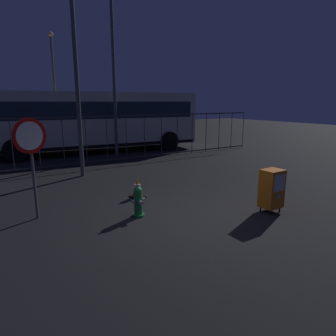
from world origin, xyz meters
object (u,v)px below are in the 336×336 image
at_px(fire_hydrant, 138,201).
at_px(bus_far, 88,115).
at_px(stop_sign, 31,148).
at_px(traffic_cone, 137,188).
at_px(street_light_near_left, 113,60).
at_px(newspaper_box_primary, 272,188).
at_px(bus_near, 94,119).
at_px(street_light_far_right, 54,79).
at_px(street_light_near_right, 76,62).

height_order(fire_hydrant, bus_far, bus_far).
height_order(stop_sign, traffic_cone, stop_sign).
relative_size(traffic_cone, street_light_near_left, 0.07).
bearing_deg(newspaper_box_primary, bus_near, 93.10).
relative_size(stop_sign, traffic_cone, 4.21).
bearing_deg(traffic_cone, newspaper_box_primary, -51.13).
height_order(street_light_near_left, street_light_far_right, street_light_near_left).
distance_m(newspaper_box_primary, street_light_far_right, 16.67).
distance_m(street_light_near_right, street_light_far_right, 10.54).
relative_size(traffic_cone, street_light_far_right, 0.08).
relative_size(bus_near, street_light_near_left, 1.41).
relative_size(stop_sign, bus_far, 0.21).
bearing_deg(newspaper_box_primary, bus_far, 87.51).
height_order(fire_hydrant, newspaper_box_primary, newspaper_box_primary).
relative_size(bus_near, bus_far, 1.01).
height_order(fire_hydrant, street_light_near_left, street_light_near_left).
height_order(fire_hydrant, traffic_cone, fire_hydrant).
bearing_deg(stop_sign, street_light_near_right, 58.71).
distance_m(bus_far, street_light_near_right, 10.38).
relative_size(fire_hydrant, stop_sign, 0.33).
distance_m(traffic_cone, bus_far, 13.17).
bearing_deg(bus_far, bus_near, -101.47).
height_order(bus_near, bus_far, same).
distance_m(newspaper_box_primary, street_light_near_left, 9.58).
height_order(street_light_near_left, street_light_near_right, street_light_near_left).
distance_m(street_light_near_left, street_light_far_right, 7.57).
relative_size(street_light_near_left, street_light_far_right, 1.12).
xyz_separation_m(stop_sign, traffic_cone, (2.57, 0.16, -1.34)).
relative_size(fire_hydrant, bus_far, 0.07).
xyz_separation_m(fire_hydrant, stop_sign, (-1.97, 1.09, 1.25)).
bearing_deg(bus_far, street_light_near_left, -94.02).
height_order(traffic_cone, street_light_near_right, street_light_near_right).
relative_size(stop_sign, street_light_near_left, 0.29).
bearing_deg(bus_near, fire_hydrant, -96.17).
distance_m(stop_sign, bus_near, 9.14).
bearing_deg(stop_sign, street_light_far_right, 75.31).
height_order(traffic_cone, street_light_near_left, street_light_near_left).
bearing_deg(stop_sign, fire_hydrant, -28.92).
distance_m(stop_sign, street_light_near_left, 8.24).
height_order(bus_far, street_light_far_right, street_light_far_right).
bearing_deg(bus_far, traffic_cone, -99.36).
bearing_deg(stop_sign, bus_near, 62.99).
height_order(traffic_cone, bus_near, bus_near).
xyz_separation_m(street_light_near_left, street_light_far_right, (-0.96, 7.49, -0.42)).
height_order(stop_sign, bus_far, bus_far).
relative_size(bus_far, street_light_far_right, 1.57).
relative_size(fire_hydrant, street_light_near_left, 0.10).
xyz_separation_m(bus_near, street_light_near_left, (0.41, -1.87, 2.66)).
xyz_separation_m(bus_far, street_light_near_right, (-3.36, -9.60, 2.10)).
distance_m(fire_hydrant, street_light_near_right, 5.63).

